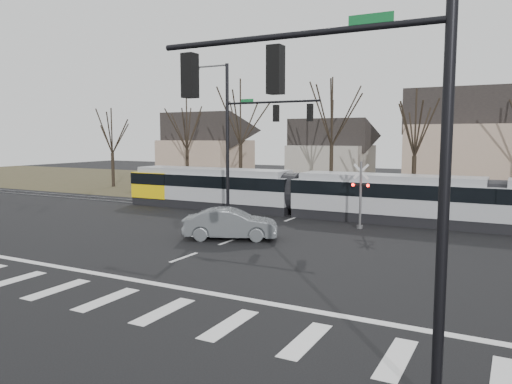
% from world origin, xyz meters
% --- Properties ---
extents(ground, '(140.00, 140.00, 0.00)m').
position_xyz_m(ground, '(0.00, 0.00, 0.00)').
color(ground, black).
extents(grass_verge, '(140.00, 28.00, 0.01)m').
position_xyz_m(grass_verge, '(0.00, 32.00, 0.01)').
color(grass_verge, '#38331E').
rests_on(grass_verge, ground).
extents(crosswalk, '(27.00, 2.60, 0.01)m').
position_xyz_m(crosswalk, '(0.00, -4.00, 0.01)').
color(crosswalk, silver).
rests_on(crosswalk, ground).
extents(stop_line, '(28.00, 0.35, 0.01)m').
position_xyz_m(stop_line, '(0.00, -1.80, 0.01)').
color(stop_line, silver).
rests_on(stop_line, ground).
extents(lane_dashes, '(0.18, 30.00, 0.01)m').
position_xyz_m(lane_dashes, '(0.00, 16.00, 0.01)').
color(lane_dashes, silver).
rests_on(lane_dashes, ground).
extents(rail_pair, '(90.00, 1.52, 0.06)m').
position_xyz_m(rail_pair, '(0.00, 15.80, 0.03)').
color(rail_pair, '#59595E').
rests_on(rail_pair, ground).
extents(tram, '(39.94, 2.97, 3.03)m').
position_xyz_m(tram, '(5.76, 16.00, 1.65)').
color(tram, gray).
rests_on(tram, ground).
extents(sedan, '(5.50, 6.28, 1.64)m').
position_xyz_m(sedan, '(-0.23, 6.53, 0.82)').
color(sedan, '#565A5E').
rests_on(sedan, ground).
extents(signal_pole_near_right, '(6.72, 0.44, 8.00)m').
position_xyz_m(signal_pole_near_right, '(10.11, -6.00, 5.17)').
color(signal_pole_near_right, black).
rests_on(signal_pole_near_right, ground).
extents(signal_pole_far, '(9.28, 0.44, 10.20)m').
position_xyz_m(signal_pole_far, '(-2.41, 12.50, 5.70)').
color(signal_pole_far, black).
rests_on(signal_pole_far, ground).
extents(rail_crossing_signal, '(1.08, 0.36, 4.00)m').
position_xyz_m(rail_crossing_signal, '(5.00, 12.79, 1.89)').
color(rail_crossing_signal, '#59595B').
rests_on(rail_crossing_signal, ground).
extents(tree_row, '(59.20, 7.20, 10.00)m').
position_xyz_m(tree_row, '(2.00, 26.00, 5.00)').
color(tree_row, black).
rests_on(tree_row, ground).
extents(house_a, '(9.72, 8.64, 8.60)m').
position_xyz_m(house_a, '(-20.00, 34.00, 4.46)').
color(house_a, gray).
rests_on(house_a, ground).
extents(house_b, '(8.64, 7.56, 7.65)m').
position_xyz_m(house_b, '(-5.00, 36.00, 3.97)').
color(house_b, gray).
rests_on(house_b, ground).
extents(house_c, '(10.80, 8.64, 10.10)m').
position_xyz_m(house_c, '(9.00, 33.00, 5.23)').
color(house_c, gray).
rests_on(house_c, ground).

